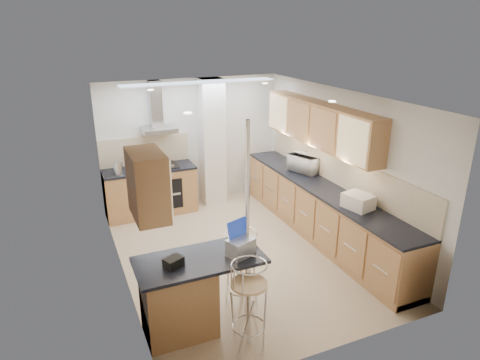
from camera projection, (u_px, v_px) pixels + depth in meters
name	position (u px, v px, depth m)	size (l,w,h in m)	color
ground	(240.00, 253.00, 6.87)	(4.80, 4.80, 0.00)	tan
room_shell	(249.00, 152.00, 6.78)	(3.64, 4.84, 2.51)	silver
right_counter	(320.00, 211.00, 7.27)	(0.63, 4.40, 0.92)	#A27341
back_counter	(151.00, 191.00, 8.17)	(1.70, 0.63, 0.92)	#A27341
peninsula	(201.00, 293.00, 5.04)	(1.47, 0.72, 0.94)	#A27341
microwave	(306.00, 163.00, 7.76)	(0.57, 0.39, 0.32)	white
laptop	(241.00, 247.00, 4.92)	(0.29, 0.22, 0.20)	#A9ADB1
bag	(173.00, 262.00, 4.70)	(0.20, 0.15, 0.11)	black
bar_stool_near	(249.00, 304.00, 4.75)	(0.43, 0.43, 1.05)	#DEBB77
bar_stool_end	(241.00, 269.00, 5.45)	(0.43, 0.43, 1.05)	#DEBB77
jar_a	(291.00, 159.00, 8.27)	(0.12, 0.12, 0.17)	#F0E1D0
jar_b	(292.00, 162.00, 8.13)	(0.11, 0.11, 0.14)	#F0E1D0
jar_c	(367.00, 199.00, 6.36)	(0.14, 0.14, 0.18)	beige
jar_d	(358.00, 205.00, 6.18)	(0.10, 0.10, 0.14)	white
bread_bin	(358.00, 201.00, 6.23)	(0.32, 0.41, 0.21)	#F0E1D0
kettle	(118.00, 169.00, 7.62)	(0.16, 0.16, 0.22)	#A5A8AA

